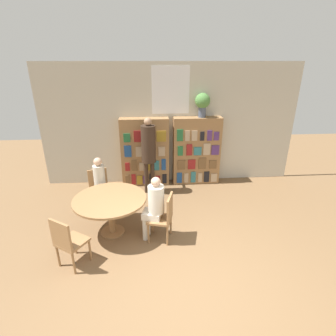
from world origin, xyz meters
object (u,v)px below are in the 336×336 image
bookshelf_left (145,152)px  chair_left_side (99,188)px  reading_table (110,203)px  chair_near_camera (68,241)px  librarian_standing (149,148)px  seated_reader_left (100,183)px  flower_vase (203,102)px  seated_reader_right (154,205)px  chair_far_side (164,216)px  bookshelf_right (196,151)px

bookshelf_left → chair_left_side: size_ratio=1.96×
reading_table → chair_left_side: size_ratio=1.49×
chair_near_camera → librarian_standing: (1.26, 2.43, 0.66)m
seated_reader_left → reading_table: bearing=90.0°
flower_vase → reading_table: size_ratio=0.44×
reading_table → seated_reader_right: seated_reader_right is taller
chair_far_side → librarian_standing: 1.98m
bookshelf_right → seated_reader_right: 2.58m
flower_vase → reading_table: flower_vase is taller
flower_vase → bookshelf_right: bearing=-177.1°
flower_vase → chair_near_camera: (-2.57, -2.94, -1.59)m
chair_near_camera → chair_left_side: bearing=117.0°
chair_left_side → librarian_standing: (1.07, 0.67, 0.66)m
reading_table → librarian_standing: (0.72, 1.60, 0.52)m
seated_reader_right → flower_vase: bearing=-13.3°
seated_reader_right → chair_left_side: bearing=60.1°
seated_reader_right → reading_table: bearing=90.0°
bookshelf_left → bookshelf_right: size_ratio=1.00×
reading_table → chair_far_side: bearing=-14.9°
bookshelf_left → seated_reader_left: size_ratio=1.42×
seated_reader_left → seated_reader_right: size_ratio=1.00×
chair_left_side → seated_reader_right: bearing=114.1°
reading_table → seated_reader_right: size_ratio=1.08×
bookshelf_right → flower_vase: size_ratio=3.01×
flower_vase → chair_left_side: bearing=-153.8°
chair_near_camera → chair_left_side: same height
bookshelf_right → seated_reader_left: bearing=-148.8°
chair_far_side → chair_near_camera: bearing=126.0°
chair_left_side → seated_reader_left: seated_reader_left is taller
flower_vase → chair_far_side: bearing=-114.4°
reading_table → chair_far_side: (0.96, -0.26, -0.14)m
bookshelf_left → librarian_standing: bearing=-79.3°
bookshelf_right → seated_reader_right: bearing=-116.4°
reading_table → seated_reader_left: seated_reader_left is taller
chair_left_side → bookshelf_right: bearing=-174.0°
chair_far_side → seated_reader_left: seated_reader_left is taller
bookshelf_right → chair_near_camera: bookshelf_right is taller
flower_vase → chair_near_camera: bearing=-131.2°
bookshelf_left → bookshelf_right: 1.31m
chair_left_side → chair_far_side: same height
chair_far_side → librarian_standing: librarian_standing is taller
flower_vase → seated_reader_left: (-2.32, -1.35, -1.41)m
reading_table → seated_reader_left: bearing=111.1°
chair_near_camera → chair_far_side: size_ratio=1.00×
chair_left_side → seated_reader_right: size_ratio=0.72×
flower_vase → seated_reader_left: size_ratio=0.47×
flower_vase → seated_reader_left: 3.03m
chair_left_side → chair_far_side: 1.77m
bookshelf_left → reading_table: 2.20m
chair_far_side → seated_reader_left: bearing=66.0°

